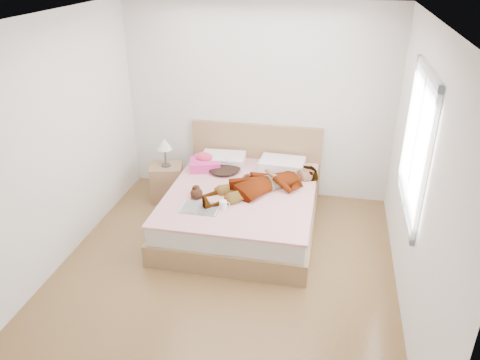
{
  "coord_description": "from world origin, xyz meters",
  "views": [
    {
      "loc": [
        0.99,
        -3.96,
        3.12
      ],
      "look_at": [
        0.0,
        0.85,
        0.7
      ],
      "focal_mm": 35.0,
      "sensor_mm": 36.0,
      "label": 1
    }
  ],
  "objects_px": {
    "woman": "(261,181)",
    "plush_toy": "(196,192)",
    "magazine": "(200,208)",
    "phone": "(228,160)",
    "coffee_mug": "(223,205)",
    "bed": "(243,204)",
    "towel": "(205,163)",
    "nightstand": "(167,180)"
  },
  "relations": [
    {
      "from": "woman",
      "to": "coffee_mug",
      "type": "relative_size",
      "value": 13.01
    },
    {
      "from": "phone",
      "to": "magazine",
      "type": "distance_m",
      "value": 1.03
    },
    {
      "from": "bed",
      "to": "magazine",
      "type": "bearing_deg",
      "value": -121.21
    },
    {
      "from": "phone",
      "to": "nightstand",
      "type": "height_order",
      "value": "nightstand"
    },
    {
      "from": "bed",
      "to": "magazine",
      "type": "xyz_separation_m",
      "value": [
        -0.37,
        -0.62,
        0.24
      ]
    },
    {
      "from": "woman",
      "to": "towel",
      "type": "distance_m",
      "value": 0.94
    },
    {
      "from": "woman",
      "to": "coffee_mug",
      "type": "xyz_separation_m",
      "value": [
        -0.34,
        -0.55,
        -0.07
      ]
    },
    {
      "from": "towel",
      "to": "magazine",
      "type": "height_order",
      "value": "towel"
    },
    {
      "from": "magazine",
      "to": "coffee_mug",
      "type": "xyz_separation_m",
      "value": [
        0.26,
        0.06,
        0.04
      ]
    },
    {
      "from": "phone",
      "to": "coffee_mug",
      "type": "relative_size",
      "value": 0.67
    },
    {
      "from": "phone",
      "to": "magazine",
      "type": "height_order",
      "value": "phone"
    },
    {
      "from": "towel",
      "to": "phone",
      "type": "bearing_deg",
      "value": -6.49
    },
    {
      "from": "plush_toy",
      "to": "bed",
      "type": "bearing_deg",
      "value": 36.55
    },
    {
      "from": "nightstand",
      "to": "coffee_mug",
      "type": "bearing_deg",
      "value": -43.47
    },
    {
      "from": "magazine",
      "to": "phone",
      "type": "bearing_deg",
      "value": 84.38
    },
    {
      "from": "towel",
      "to": "bed",
      "type": "bearing_deg",
      "value": -35.86
    },
    {
      "from": "bed",
      "to": "woman",
      "type": "bearing_deg",
      "value": -0.13
    },
    {
      "from": "woman",
      "to": "magazine",
      "type": "height_order",
      "value": "woman"
    },
    {
      "from": "woman",
      "to": "plush_toy",
      "type": "relative_size",
      "value": 6.78
    },
    {
      "from": "bed",
      "to": "coffee_mug",
      "type": "height_order",
      "value": "bed"
    },
    {
      "from": "towel",
      "to": "plush_toy",
      "type": "xyz_separation_m",
      "value": [
        0.12,
        -0.8,
        -0.02
      ]
    },
    {
      "from": "bed",
      "to": "coffee_mug",
      "type": "bearing_deg",
      "value": -101.74
    },
    {
      "from": "woman",
      "to": "nightstand",
      "type": "height_order",
      "value": "nightstand"
    },
    {
      "from": "coffee_mug",
      "to": "phone",
      "type": "bearing_deg",
      "value": 99.43
    },
    {
      "from": "woman",
      "to": "towel",
      "type": "xyz_separation_m",
      "value": [
        -0.83,
        0.44,
        -0.03
      ]
    },
    {
      "from": "nightstand",
      "to": "bed",
      "type": "bearing_deg",
      "value": -20.27
    },
    {
      "from": "plush_toy",
      "to": "nightstand",
      "type": "bearing_deg",
      "value": 130.09
    },
    {
      "from": "coffee_mug",
      "to": "nightstand",
      "type": "relative_size",
      "value": 0.14
    },
    {
      "from": "phone",
      "to": "towel",
      "type": "xyz_separation_m",
      "value": [
        -0.33,
        0.04,
        -0.08
      ]
    },
    {
      "from": "coffee_mug",
      "to": "towel",
      "type": "bearing_deg",
      "value": 116.31
    },
    {
      "from": "woman",
      "to": "magazine",
      "type": "relative_size",
      "value": 3.79
    },
    {
      "from": "woman",
      "to": "bed",
      "type": "bearing_deg",
      "value": -128.79
    },
    {
      "from": "phone",
      "to": "towel",
      "type": "bearing_deg",
      "value": 134.84
    },
    {
      "from": "magazine",
      "to": "plush_toy",
      "type": "distance_m",
      "value": 0.29
    },
    {
      "from": "plush_toy",
      "to": "woman",
      "type": "bearing_deg",
      "value": 26.78
    },
    {
      "from": "bed",
      "to": "towel",
      "type": "height_order",
      "value": "bed"
    },
    {
      "from": "woman",
      "to": "plush_toy",
      "type": "distance_m",
      "value": 0.8
    },
    {
      "from": "phone",
      "to": "magazine",
      "type": "relative_size",
      "value": 0.2
    },
    {
      "from": "nightstand",
      "to": "towel",
      "type": "bearing_deg",
      "value": 1.53
    },
    {
      "from": "bed",
      "to": "phone",
      "type": "bearing_deg",
      "value": 124.38
    },
    {
      "from": "phone",
      "to": "towel",
      "type": "height_order",
      "value": "towel"
    },
    {
      "from": "magazine",
      "to": "coffee_mug",
      "type": "height_order",
      "value": "coffee_mug"
    }
  ]
}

